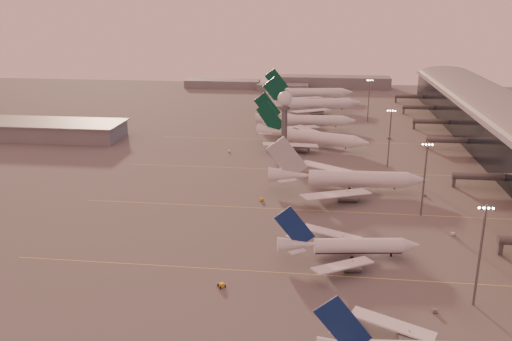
# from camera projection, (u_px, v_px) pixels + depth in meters

# --- Properties ---
(ground) EXTENTS (700.00, 700.00, 0.00)m
(ground) POSITION_uv_depth(u_px,v_px,m) (227.00, 289.00, 132.57)
(ground) COLOR #575555
(ground) RESTS_ON ground
(taxiway_markings) EXTENTS (180.00, 185.25, 0.02)m
(taxiway_markings) POSITION_uv_depth(u_px,v_px,m) (344.00, 211.00, 182.08)
(taxiway_markings) COLOR #E6D751
(taxiway_markings) RESTS_ON ground
(hangar) EXTENTS (82.00, 27.00, 8.50)m
(hangar) POSITION_uv_depth(u_px,v_px,m) (44.00, 130.00, 277.90)
(hangar) COLOR slate
(hangar) RESTS_ON ground
(radar_tower) EXTENTS (6.40, 6.40, 31.10)m
(radar_tower) POSITION_uv_depth(u_px,v_px,m) (285.00, 111.00, 239.34)
(radar_tower) COLOR #57595E
(radar_tower) RESTS_ON ground
(mast_a) EXTENTS (3.60, 0.56, 25.00)m
(mast_a) POSITION_uv_depth(u_px,v_px,m) (480.00, 251.00, 121.66)
(mast_a) COLOR #57595E
(mast_a) RESTS_ON ground
(mast_b) EXTENTS (3.60, 0.56, 25.00)m
(mast_b) POSITION_uv_depth(u_px,v_px,m) (425.00, 176.00, 174.09)
(mast_b) COLOR #57595E
(mast_b) RESTS_ON ground
(mast_c) EXTENTS (3.60, 0.56, 25.00)m
(mast_c) POSITION_uv_depth(u_px,v_px,m) (390.00, 135.00, 226.76)
(mast_c) COLOR #57595E
(mast_c) RESTS_ON ground
(mast_d) EXTENTS (3.60, 0.56, 25.00)m
(mast_d) POSITION_uv_depth(u_px,v_px,m) (369.00, 98.00, 312.21)
(mast_d) COLOR #57595E
(mast_d) RESTS_ON ground
(distant_horizon) EXTENTS (165.00, 37.50, 9.00)m
(distant_horizon) POSITION_uv_depth(u_px,v_px,m) (300.00, 83.00, 438.97)
(distant_horizon) COLOR slate
(distant_horizon) RESTS_ON ground
(narrowbody_mid) EXTENTS (39.72, 31.51, 15.56)m
(narrowbody_mid) POSITION_uv_depth(u_px,v_px,m) (348.00, 248.00, 147.31)
(narrowbody_mid) COLOR white
(narrowbody_mid) RESTS_ON ground
(widebody_white) EXTENTS (58.78, 47.02, 20.66)m
(widebody_white) POSITION_uv_depth(u_px,v_px,m) (347.00, 182.00, 199.70)
(widebody_white) COLOR white
(widebody_white) RESTS_ON ground
(greentail_a) EXTENTS (55.43, 44.03, 20.90)m
(greentail_a) POSITION_uv_depth(u_px,v_px,m) (311.00, 140.00, 260.02)
(greentail_a) COLOR white
(greentail_a) RESTS_ON ground
(greentail_b) EXTENTS (55.86, 45.02, 20.28)m
(greentail_b) POSITION_uv_depth(u_px,v_px,m) (306.00, 123.00, 297.42)
(greentail_b) COLOR white
(greentail_b) RESTS_ON ground
(greentail_c) EXTENTS (61.63, 49.15, 22.85)m
(greentail_c) POSITION_uv_depth(u_px,v_px,m) (313.00, 106.00, 341.03)
(greentail_c) COLOR white
(greentail_c) RESTS_ON ground
(greentail_d) EXTENTS (62.19, 49.85, 22.71)m
(greentail_d) POSITION_uv_depth(u_px,v_px,m) (310.00, 95.00, 382.82)
(greentail_d) COLOR white
(greentail_d) RESTS_ON ground
(gsv_catering_a) EXTENTS (4.58, 2.30, 3.69)m
(gsv_catering_a) POSITION_uv_depth(u_px,v_px,m) (436.00, 306.00, 121.99)
(gsv_catering_a) COLOR slate
(gsv_catering_a) RESTS_ON ground
(gsv_tug_mid) EXTENTS (3.95, 4.23, 1.04)m
(gsv_tug_mid) POSITION_uv_depth(u_px,v_px,m) (222.00, 285.00, 133.25)
(gsv_tug_mid) COLOR gold
(gsv_tug_mid) RESTS_ON ground
(gsv_truck_b) EXTENTS (4.91, 2.14, 1.93)m
(gsv_truck_b) POSITION_uv_depth(u_px,v_px,m) (454.00, 233.00, 162.55)
(gsv_truck_b) COLOR silver
(gsv_truck_b) RESTS_ON ground
(gsv_truck_c) EXTENTS (4.74, 5.49, 2.18)m
(gsv_truck_c) POSITION_uv_depth(u_px,v_px,m) (262.00, 198.00, 190.73)
(gsv_truck_c) COLOR gold
(gsv_truck_c) RESTS_ON ground
(gsv_catering_b) EXTENTS (4.82, 2.63, 3.79)m
(gsv_catering_b) POSITION_uv_depth(u_px,v_px,m) (426.00, 191.00, 194.94)
(gsv_catering_b) COLOR slate
(gsv_catering_b) RESTS_ON ground
(gsv_tug_far) EXTENTS (4.17, 4.27, 1.07)m
(gsv_tug_far) POSITION_uv_depth(u_px,v_px,m) (284.00, 162.00, 235.28)
(gsv_tug_far) COLOR silver
(gsv_tug_far) RESTS_ON ground
(gsv_truck_d) EXTENTS (2.23, 5.06, 1.98)m
(gsv_truck_d) POSITION_uv_depth(u_px,v_px,m) (229.00, 150.00, 252.41)
(gsv_truck_d) COLOR silver
(gsv_truck_d) RESTS_ON ground
(gsv_tug_hangar) EXTENTS (3.63, 2.54, 0.95)m
(gsv_tug_hangar) POSITION_uv_depth(u_px,v_px,m) (389.00, 138.00, 276.65)
(gsv_tug_hangar) COLOR silver
(gsv_tug_hangar) RESTS_ON ground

